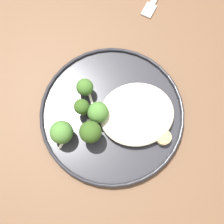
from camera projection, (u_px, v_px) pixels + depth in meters
The scene contains 17 objects.
ground at pixel (104, 166), 1.28m from camera, with size 6.00×6.00×0.00m, color #665B51.
wooden_dining_table at pixel (96, 139), 0.65m from camera, with size 1.40×1.00×0.74m.
dinner_plate at pixel (112, 114), 0.57m from camera, with size 0.29×0.29×0.02m.
noodle_bed at pixel (137, 114), 0.56m from camera, with size 0.15×0.13×0.03m.
seared_scallop_front_small at pixel (163, 137), 0.55m from camera, with size 0.03×0.03×0.01m.
seared_scallop_large_seared at pixel (130, 107), 0.56m from camera, with size 0.02×0.02×0.02m.
seared_scallop_tilted_round at pixel (109, 123), 0.55m from camera, with size 0.03×0.03×0.01m.
seared_scallop_rear_pale at pixel (141, 109), 0.56m from camera, with size 0.03×0.03×0.01m.
broccoli_floret_front_edge at pixel (98, 112), 0.54m from camera, with size 0.04×0.04×0.05m.
broccoli_floret_right_tilted at pixel (91, 132), 0.52m from camera, with size 0.04×0.04×0.06m.
broccoli_floret_small_sprig at pixel (82, 107), 0.54m from camera, with size 0.03×0.03×0.05m.
broccoli_floret_left_leaning at pixel (84, 88), 0.56m from camera, with size 0.03×0.03×0.05m.
broccoli_floret_tall_stalk at pixel (61, 131), 0.53m from camera, with size 0.04×0.04×0.06m.
onion_sliver_long_sliver at pixel (93, 105), 0.57m from camera, with size 0.06×0.01×0.00m, color silver.
onion_sliver_short_strip at pixel (66, 138), 0.55m from camera, with size 0.05×0.01×0.00m, color silver.
onion_sliver_curled_piece at pixel (109, 118), 0.56m from camera, with size 0.05×0.01×0.00m, color silver.
onion_sliver_pale_crescent at pixel (97, 119), 0.56m from camera, with size 0.04×0.01×0.00m, color silver.
Camera 1 is at (-0.01, 0.13, 1.30)m, focal length 45.51 mm.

